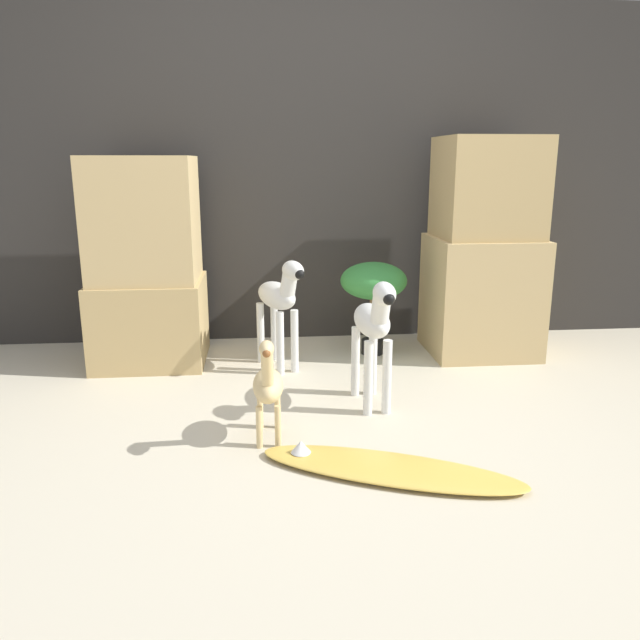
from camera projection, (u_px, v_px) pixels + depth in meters
ground_plane at (345, 439)px, 2.76m from camera, size 14.00×14.00×0.00m
wall_back at (312, 176)px, 4.14m from camera, size 6.40×0.08×2.20m
rock_pillar_left at (147, 266)px, 3.70m from camera, size 0.65×0.60×1.22m
rock_pillar_right at (484, 254)px, 3.88m from camera, size 0.65×0.60×1.34m
zebra_right at (374, 326)px, 3.02m from camera, size 0.19×0.50×0.67m
zebra_left at (280, 299)px, 3.59m from camera, size 0.32×0.49×0.67m
giraffe_figurine at (268, 384)px, 2.70m from camera, size 0.14×0.40×0.50m
potted_palm_front at (374, 284)px, 3.88m from camera, size 0.41×0.41×0.59m
surfboard at (387, 468)px, 2.46m from camera, size 1.09×0.67×0.09m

